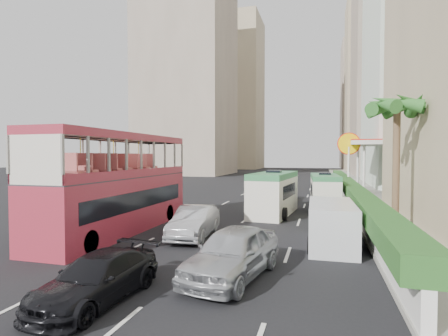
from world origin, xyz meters
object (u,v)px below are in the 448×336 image
(double_decker_bus, at_px, (119,183))
(car_silver_lane_a, at_px, (195,237))
(panel_van_near, at_px, (332,224))
(palm_tree, at_px, (396,166))
(shell_station, at_px, (381,167))
(car_black, at_px, (98,301))
(van_asset, at_px, (282,201))
(car_silver_lane_b, at_px, (233,277))
(panel_van_far, at_px, (325,187))
(minibus_near, at_px, (274,193))
(minibus_far, at_px, (325,192))

(double_decker_bus, distance_m, car_silver_lane_a, 4.90)
(double_decker_bus, bearing_deg, panel_van_near, -0.37)
(palm_tree, bearing_deg, shell_station, 83.40)
(car_black, height_order, van_asset, van_asset)
(car_silver_lane_b, distance_m, panel_van_near, 6.01)
(panel_van_near, bearing_deg, car_silver_lane_a, 179.83)
(car_black, height_order, palm_tree, palm_tree)
(panel_van_far, bearing_deg, palm_tree, -72.51)
(panel_van_far, bearing_deg, van_asset, -120.95)
(car_silver_lane_b, relative_size, minibus_near, 0.75)
(minibus_far, relative_size, panel_van_far, 1.27)
(van_asset, bearing_deg, car_silver_lane_a, -97.59)
(minibus_far, bearing_deg, shell_station, 61.40)
(car_silver_lane_a, relative_size, shell_station, 0.56)
(car_silver_lane_b, relative_size, panel_van_near, 1.02)
(minibus_far, height_order, panel_van_far, minibus_far)
(van_asset, bearing_deg, panel_van_near, -73.69)
(car_silver_lane_b, relative_size, palm_tree, 0.75)
(van_asset, distance_m, panel_van_far, 6.31)
(double_decker_bus, height_order, minibus_far, double_decker_bus)
(car_silver_lane_b, xyz_separation_m, minibus_far, (2.97, 16.13, 1.26))
(car_silver_lane_a, xyz_separation_m, panel_van_near, (6.31, 0.11, 0.94))
(van_asset, relative_size, minibus_far, 0.83)
(double_decker_bus, height_order, shell_station, shell_station)
(car_silver_lane_a, relative_size, minibus_far, 0.79)
(car_black, relative_size, minibus_near, 0.68)
(double_decker_bus, distance_m, shell_station, 28.02)
(car_black, distance_m, minibus_near, 15.58)
(minibus_near, xyz_separation_m, shell_station, (9.00, 15.57, 1.35))
(panel_van_far, bearing_deg, double_decker_bus, -112.31)
(van_asset, height_order, panel_van_near, panel_van_near)
(panel_van_near, bearing_deg, palm_tree, 49.80)
(car_silver_lane_a, xyz_separation_m, minibus_far, (6.11, 11.23, 1.26))
(car_silver_lane_a, bearing_deg, car_black, -94.03)
(car_silver_lane_a, height_order, minibus_near, minibus_near)
(minibus_near, bearing_deg, panel_van_far, 80.11)
(panel_van_near, bearing_deg, car_black, -129.98)
(car_black, xyz_separation_m, palm_tree, (9.54, 11.84, 3.38))
(car_silver_lane_b, xyz_separation_m, panel_van_far, (3.11, 24.88, 0.89))
(car_black, distance_m, minibus_far, 19.87)
(car_silver_lane_a, height_order, palm_tree, palm_tree)
(shell_station, bearing_deg, panel_van_near, -103.40)
(palm_tree, relative_size, shell_station, 0.80)
(car_silver_lane_a, distance_m, car_silver_lane_b, 5.82)
(car_silver_lane_a, distance_m, minibus_near, 8.24)
(minibus_near, bearing_deg, shell_station, 65.65)
(minibus_far, xyz_separation_m, panel_van_near, (0.20, -11.11, -0.32))
(panel_van_far, xyz_separation_m, shell_station, (5.55, 3.20, 1.86))
(double_decker_bus, distance_m, minibus_far, 15.16)
(car_silver_lane_b, bearing_deg, double_decker_bus, 155.82)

